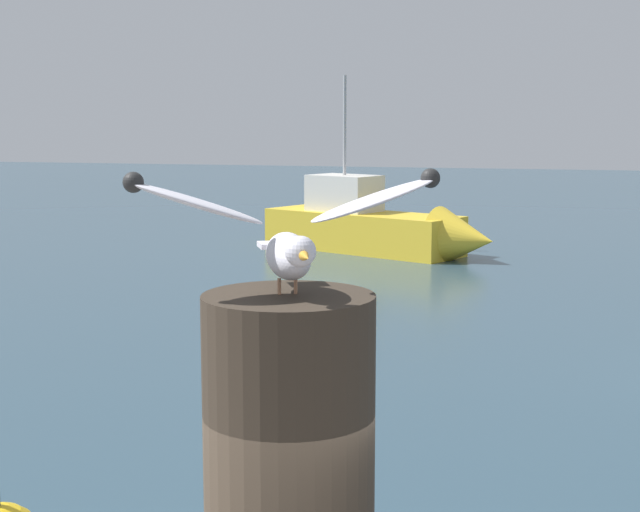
{
  "coord_description": "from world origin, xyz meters",
  "views": [
    {
      "loc": [
        1.61,
        -2.18,
        3.14
      ],
      "look_at": [
        1.0,
        -0.02,
        2.82
      ],
      "focal_mm": 53.24,
      "sensor_mm": 36.0,
      "label": 1
    }
  ],
  "objects": [
    {
      "name": "seagull",
      "position": [
        1.0,
        -0.27,
        2.9
      ],
      "size": [
        0.64,
        0.42,
        0.27
      ],
      "color": "tan",
      "rests_on": "mooring_post"
    },
    {
      "name": "boat_yellow",
      "position": [
        -3.06,
        19.66,
        0.61
      ],
      "size": [
        6.11,
        3.76,
        4.37
      ],
      "color": "yellow",
      "rests_on": "ground_plane"
    }
  ]
}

